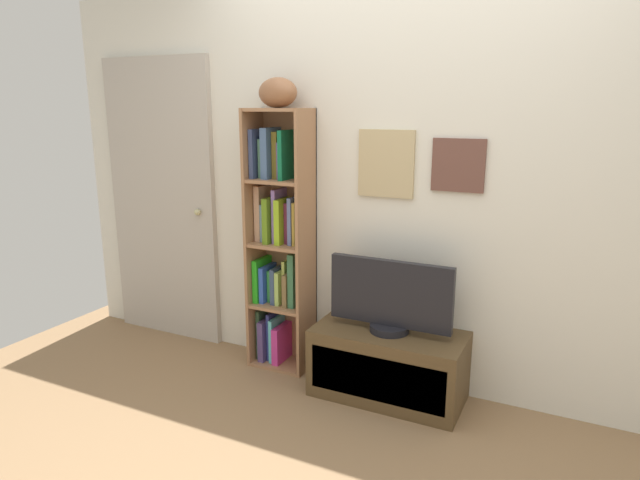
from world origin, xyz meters
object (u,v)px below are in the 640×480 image
(football, at_px, (278,93))
(tv_stand, at_px, (388,364))
(door, at_px, (162,202))
(bookshelf, at_px, (280,245))
(television, at_px, (390,297))

(football, height_order, tv_stand, football)
(football, relative_size, door, 0.15)
(bookshelf, relative_size, tv_stand, 1.91)
(tv_stand, relative_size, television, 1.22)
(bookshelf, height_order, tv_stand, bookshelf)
(bookshelf, bearing_deg, door, 175.92)
(bookshelf, relative_size, door, 0.83)
(door, bearing_deg, bookshelf, -4.08)
(tv_stand, bearing_deg, bookshelf, 171.62)
(tv_stand, bearing_deg, television, 90.00)
(football, height_order, television, football)
(football, relative_size, television, 0.43)
(bookshelf, relative_size, football, 5.41)
(tv_stand, distance_m, door, 1.93)
(television, height_order, door, door)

